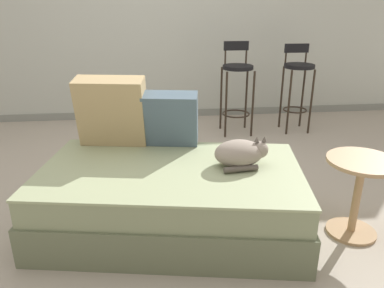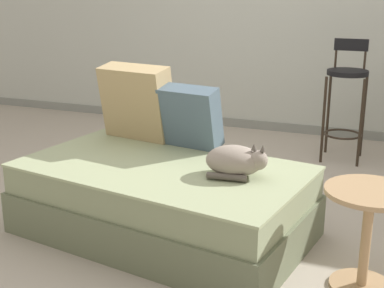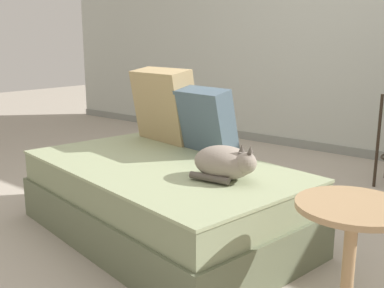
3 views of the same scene
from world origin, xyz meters
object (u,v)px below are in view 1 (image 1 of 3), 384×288
object	(u,v)px
couch	(171,197)
bar_stool_near_window	(237,81)
throw_pillow_middle	(170,119)
bar_stool_by_doorway	(298,78)
side_table	(359,186)
cat	(241,153)
throw_pillow_corner	(112,111)

from	to	relation	value
couch	bar_stool_near_window	world-z (taller)	bar_stool_near_window
couch	throw_pillow_middle	distance (m)	0.58
bar_stool_near_window	couch	bearing A→B (deg)	-114.32
throw_pillow_middle	bar_stool_by_doorway	distance (m)	2.15
couch	side_table	xyz separation A→B (m)	(1.18, -0.20, 0.12)
throw_pillow_middle	cat	bearing A→B (deg)	-43.14
throw_pillow_corner	side_table	bearing A→B (deg)	-23.06
bar_stool_near_window	bar_stool_by_doorway	xyz separation A→B (m)	(0.70, 0.00, 0.02)
throw_pillow_middle	throw_pillow_corner	bearing A→B (deg)	170.19
cat	bar_stool_near_window	size ratio (longest dim) A/B	0.36
bar_stool_by_doorway	couch	bearing A→B (deg)	-129.46
couch	side_table	distance (m)	1.21
cat	bar_stool_by_doorway	distance (m)	2.20
bar_stool_by_doorway	side_table	distance (m)	2.15
couch	cat	distance (m)	0.55
throw_pillow_corner	cat	distance (m)	0.99
side_table	throw_pillow_corner	bearing A→B (deg)	156.94
couch	throw_pillow_corner	xyz separation A→B (m)	(-0.39, 0.47, 0.47)
bar_stool_by_doorway	bar_stool_near_window	bearing A→B (deg)	-179.97
cat	bar_stool_near_window	bearing A→B (deg)	78.12
bar_stool_by_doorway	side_table	size ratio (longest dim) A/B	1.87
bar_stool_near_window	bar_stool_by_doorway	size ratio (longest dim) A/B	1.04
cat	side_table	xyz separation A→B (m)	(0.73, -0.20, -0.18)
bar_stool_near_window	bar_stool_by_doorway	bearing A→B (deg)	0.03
throw_pillow_corner	couch	bearing A→B (deg)	-49.84
bar_stool_near_window	side_table	world-z (taller)	bar_stool_near_window
throw_pillow_middle	bar_stool_near_window	xyz separation A→B (m)	(0.83, 1.50, -0.05)
side_table	throw_pillow_middle	bearing A→B (deg)	152.64
bar_stool_by_doorway	side_table	world-z (taller)	bar_stool_by_doorway
cat	side_table	size ratio (longest dim) A/B	0.69
throw_pillow_corner	bar_stool_by_doorway	xyz separation A→B (m)	(1.95, 1.43, -0.08)
throw_pillow_middle	bar_stool_by_doorway	size ratio (longest dim) A/B	0.43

